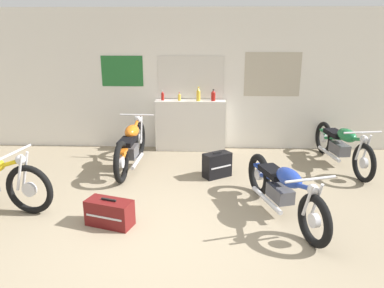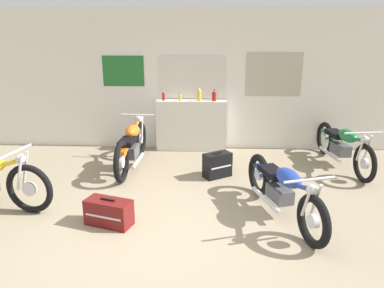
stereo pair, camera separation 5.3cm
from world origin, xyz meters
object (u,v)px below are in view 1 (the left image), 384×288
Objects in this scene: bottle_center at (198,95)px; bottle_left_center at (179,97)px; motorcycle_blue at (283,189)px; bottle_right_center at (213,96)px; motorcycle_orange at (131,146)px; motorcycle_green at (342,145)px; hard_case_black at (217,165)px; hard_case_darkred at (110,213)px; bottle_leftmost at (163,96)px.

bottle_left_center is at bearing 177.26° from bottle_center.
bottle_right_center is at bearing 107.30° from motorcycle_blue.
bottle_left_center is 0.38m from bottle_center.
bottle_center is (0.38, -0.02, 0.05)m from bottle_left_center.
motorcycle_orange reaches higher than motorcycle_green.
bottle_center is 0.14× the size of motorcycle_blue.
bottle_center is 1.21× the size of bottle_right_center.
hard_case_black is (1.51, -0.37, -0.21)m from motorcycle_orange.
hard_case_black is at bearing -76.26° from bottle_center.
motorcycle_green is 4.33m from hard_case_darkred.
bottle_right_center is 3.05m from motorcycle_blue.
bottle_right_center is 1.95m from motorcycle_orange.
motorcycle_green is (2.60, -0.82, -0.75)m from bottle_center.
hard_case_darkred is (-3.65, -2.31, -0.23)m from motorcycle_green.
motorcycle_blue is 2.91m from motorcycle_orange.
motorcycle_green is (3.32, -0.86, -0.71)m from bottle_leftmost.
bottle_center is 0.55× the size of hard_case_black.
bottle_right_center is (1.01, -0.02, 0.01)m from bottle_leftmost.
motorcycle_green is (3.77, 0.25, -0.01)m from motorcycle_orange.
bottle_left_center is 0.32× the size of hard_case_black.
bottle_center is 0.14× the size of motorcycle_orange.
motorcycle_orange is 1.57m from hard_case_black.
hard_case_darkred is at bearing -108.53° from bottle_center.
bottle_right_center is 0.45× the size of hard_case_black.
motorcycle_blue is at bearing -61.13° from bottle_left_center.
motorcycle_green is (2.31, -0.84, -0.73)m from bottle_right_center.
motorcycle_orange is at bearing -125.94° from bottle_left_center.
bottle_leftmost reaches higher than motorcycle_blue.
bottle_left_center is 1.85m from hard_case_black.
motorcycle_blue is at bearing 8.37° from hard_case_darkred.
motorcycle_blue is at bearing -58.89° from hard_case_black.
motorcycle_blue is at bearing -72.70° from bottle_right_center.
hard_case_black is at bearing -13.78° from motorcycle_orange.
bottle_center reaches higher than motorcycle_blue.
bottle_right_center is at bearing -1.18° from bottle_leftmost.
bottle_left_center reaches higher than motorcycle_blue.
motorcycle_orange is 3.78m from motorcycle_green.
bottle_left_center is 0.08× the size of motorcycle_blue.
bottle_center reaches higher than hard_case_darkred.
motorcycle_green is at bearing 15.33° from hard_case_black.
bottle_center is at bearing -175.56° from bottle_right_center.
motorcycle_orange is 2.08m from hard_case_darkred.
bottle_right_center is at bearing 66.91° from hard_case_darkred.
bottle_leftmost is 0.34m from bottle_left_center.
bottle_center is at bearing 112.75° from motorcycle_blue.
hard_case_black is (-2.25, -0.62, -0.19)m from motorcycle_green.
bottle_left_center is 0.70× the size of bottle_right_center.
motorcycle_blue reaches higher than hard_case_black.
bottle_right_center reaches higher than hard_case_darkred.
bottle_right_center is 3.55m from hard_case_darkred.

